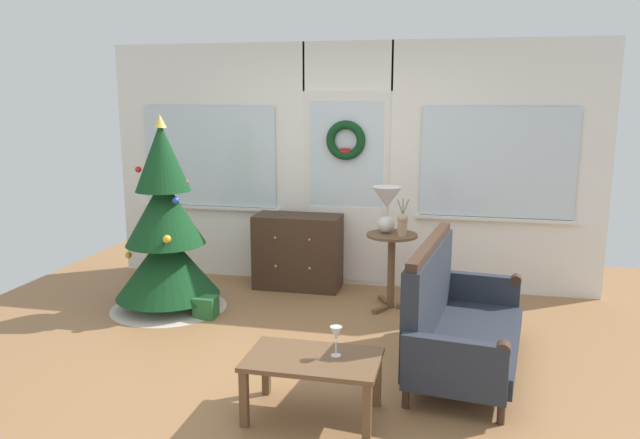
# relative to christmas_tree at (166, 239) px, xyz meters

# --- Properties ---
(ground_plane) EXTENTS (6.76, 6.76, 0.00)m
(ground_plane) POSITION_rel_christmas_tree_xyz_m (1.52, -0.89, -0.68)
(ground_plane) COLOR #996B42
(back_wall_with_door) EXTENTS (5.20, 0.19, 2.55)m
(back_wall_with_door) POSITION_rel_christmas_tree_xyz_m (1.52, 1.19, 0.60)
(back_wall_with_door) COLOR white
(back_wall_with_door) RESTS_ON ground
(christmas_tree) EXTENTS (1.10, 1.10, 1.84)m
(christmas_tree) POSITION_rel_christmas_tree_xyz_m (0.00, 0.00, 0.00)
(christmas_tree) COLOR #4C331E
(christmas_tree) RESTS_ON ground
(dresser_cabinet) EXTENTS (0.90, 0.45, 0.78)m
(dresser_cabinet) POSITION_rel_christmas_tree_xyz_m (1.05, 0.90, -0.29)
(dresser_cabinet) COLOR #3D281C
(dresser_cabinet) RESTS_ON ground
(settee_sofa) EXTENTS (0.90, 1.69, 0.96)m
(settee_sofa) POSITION_rel_christmas_tree_xyz_m (2.68, -0.75, -0.30)
(settee_sofa) COLOR #3D281C
(settee_sofa) RESTS_ON ground
(side_table) EXTENTS (0.50, 0.48, 0.73)m
(side_table) POSITION_rel_christmas_tree_xyz_m (2.08, 0.46, -0.16)
(side_table) COLOR brown
(side_table) RESTS_ON ground
(table_lamp) EXTENTS (0.28, 0.28, 0.44)m
(table_lamp) POSITION_rel_christmas_tree_xyz_m (2.02, 0.50, 0.33)
(table_lamp) COLOR silver
(table_lamp) RESTS_ON side_table
(flower_vase) EXTENTS (0.11, 0.10, 0.35)m
(flower_vase) POSITION_rel_christmas_tree_xyz_m (2.18, 0.40, 0.17)
(flower_vase) COLOR tan
(flower_vase) RESTS_ON side_table
(coffee_table) EXTENTS (0.84, 0.53, 0.40)m
(coffee_table) POSITION_rel_christmas_tree_xyz_m (1.82, -1.70, -0.34)
(coffee_table) COLOR brown
(coffee_table) RESTS_ON ground
(wine_glass) EXTENTS (0.08, 0.08, 0.20)m
(wine_glass) POSITION_rel_christmas_tree_xyz_m (1.96, -1.65, -0.14)
(wine_glass) COLOR silver
(wine_glass) RESTS_ON coffee_table
(gift_box) EXTENTS (0.20, 0.18, 0.20)m
(gift_box) POSITION_rel_christmas_tree_xyz_m (0.46, -0.18, -0.58)
(gift_box) COLOR #266633
(gift_box) RESTS_ON ground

